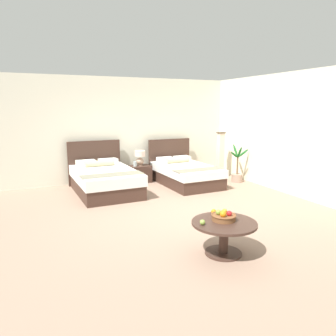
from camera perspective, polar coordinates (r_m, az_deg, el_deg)
ground_plane at (r=6.47m, az=3.15°, el=-7.94°), size 9.48×10.39×0.02m
wall_back at (r=9.30m, az=-6.36°, el=6.73°), size 9.48×0.12×2.85m
wall_side_right at (r=8.22m, az=20.59°, el=5.62°), size 0.12×5.99×2.85m
bed_near_window at (r=8.04m, az=-11.08°, el=-2.00°), size 1.44×2.19×1.17m
bed_near_corner at (r=8.78m, az=2.94°, el=-0.93°), size 1.34×2.14×1.13m
nightstand at (r=9.03m, az=-4.86°, el=-1.02°), size 0.55×0.46×0.46m
table_lamp at (r=8.97m, az=-4.94°, el=1.96°), size 0.28×0.28×0.42m
vase at (r=8.89m, az=-5.81°, el=0.73°), size 0.09×0.09×0.14m
coffee_table at (r=4.70m, az=9.79°, el=-10.75°), size 0.91×0.91×0.47m
fruit_bowl at (r=4.70m, az=9.73°, el=-8.37°), size 0.35×0.35×0.16m
loose_apple at (r=4.49m, az=6.07°, el=-9.45°), size 0.07×0.07×0.07m
loose_orange at (r=4.95m, az=8.01°, el=-7.57°), size 0.08×0.08×0.08m
floor_lamp_corner at (r=9.63m, az=9.17°, el=2.23°), size 0.20×0.20×1.33m
potted_palm at (r=9.21m, az=12.03°, el=-0.79°), size 0.58×0.51×1.04m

